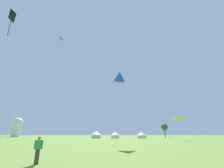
# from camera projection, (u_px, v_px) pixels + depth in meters

# --- Properties ---
(kite_purple_parafoil) EXTENTS (2.59, 2.64, 37.82)m
(kite_purple_parafoil) POSITION_uv_depth(u_px,v_px,m) (61.00, 39.00, 61.03)
(kite_purple_parafoil) COLOR purple
(kite_purple_parafoil) RESTS_ON ground
(kite_black_diamond) EXTENTS (2.52, 2.99, 26.25)m
(kite_black_diamond) POSITION_uv_depth(u_px,v_px,m) (12.00, 17.00, 31.73)
(kite_black_diamond) COLOR black
(kite_black_diamond) RESTS_ON ground
(kite_yellow_parafoil) EXTENTS (3.64, 3.11, 7.00)m
(kite_yellow_parafoil) POSITION_uv_depth(u_px,v_px,m) (178.00, 119.00, 48.52)
(kite_yellow_parafoil) COLOR yellow
(kite_yellow_parafoil) RESTS_ON ground
(kite_blue_delta) EXTENTS (3.33, 3.24, 13.85)m
(kite_blue_delta) POSITION_uv_depth(u_px,v_px,m) (117.00, 79.00, 31.87)
(kite_blue_delta) COLOR blue
(kite_blue_delta) RESTS_ON ground
(person_spectator) EXTENTS (0.57, 0.28, 1.73)m
(person_spectator) POSITION_uv_depth(u_px,v_px,m) (38.00, 150.00, 10.35)
(person_spectator) COLOR #473828
(person_spectator) RESTS_ON ground
(festival_tent_left) EXTENTS (4.56, 4.56, 2.96)m
(festival_tent_left) POSITION_uv_depth(u_px,v_px,m) (96.00, 134.00, 66.05)
(festival_tent_left) COLOR white
(festival_tent_left) RESTS_ON ground
(festival_tent_right) EXTENTS (4.14, 4.14, 2.69)m
(festival_tent_right) POSITION_uv_depth(u_px,v_px,m) (115.00, 135.00, 66.41)
(festival_tent_right) COLOR white
(festival_tent_right) RESTS_ON ground
(festival_tent_center) EXTENTS (4.05, 4.05, 2.63)m
(festival_tent_center) POSITION_uv_depth(u_px,v_px,m) (142.00, 135.00, 66.98)
(festival_tent_center) COLOR white
(festival_tent_center) RESTS_ON ground
(observatory_dome) EXTENTS (6.40, 6.40, 10.80)m
(observatory_dome) POSITION_uv_depth(u_px,v_px,m) (17.00, 126.00, 90.24)
(observatory_dome) COLOR white
(observatory_dome) RESTS_ON ground
(tree_distant_left) EXTENTS (3.46, 3.46, 6.93)m
(tree_distant_left) POSITION_uv_depth(u_px,v_px,m) (164.00, 127.00, 83.36)
(tree_distant_left) COLOR brown
(tree_distant_left) RESTS_ON ground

